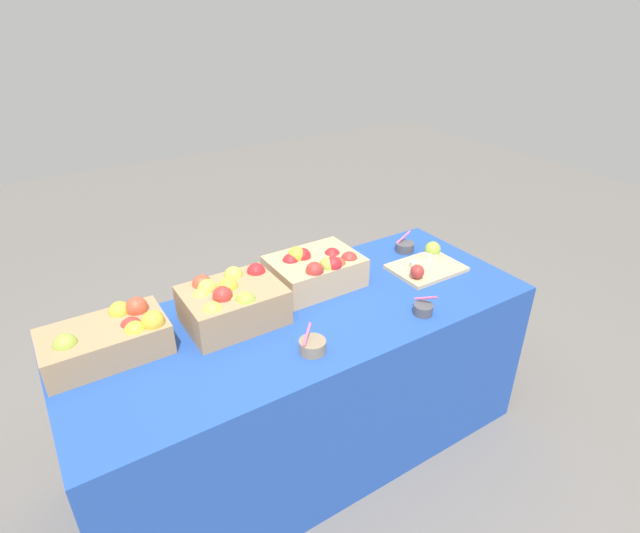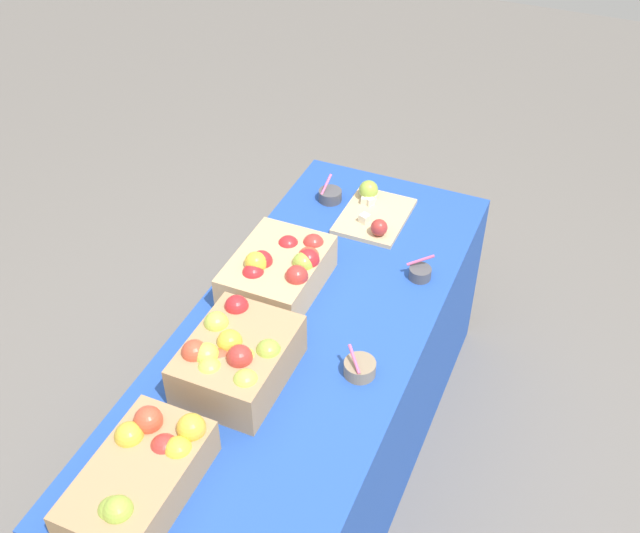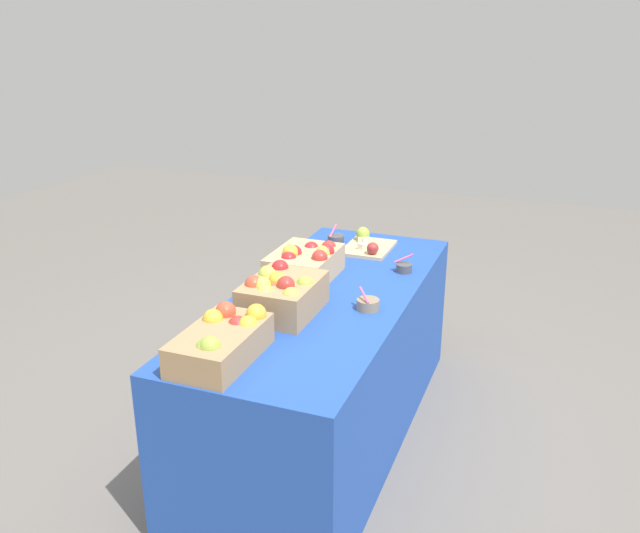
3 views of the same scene
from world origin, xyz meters
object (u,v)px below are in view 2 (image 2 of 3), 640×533
Objects in this scene: apple_crate_middle at (236,358)px; apple_crate_right at (280,270)px; apple_crate_left at (141,476)px; sample_bowl_mid at (360,368)px; cutting_board_front at (373,211)px; sample_bowl_far at (330,195)px; sample_bowl_near at (420,273)px.

apple_crate_middle is 0.97× the size of apple_crate_right.
apple_crate_left is 4.26× the size of sample_bowl_mid.
cutting_board_front is at bearing -16.20° from apple_crate_right.
sample_bowl_mid is (0.61, -0.37, -0.05)m from apple_crate_left.
apple_crate_left is 1.42m from sample_bowl_far.
apple_crate_right is 0.47m from sample_bowl_mid.
sample_bowl_mid is at bearing -162.61° from cutting_board_front.
apple_crate_left is at bearing 160.12° from sample_bowl_near.
apple_crate_middle is 0.76m from sample_bowl_near.
sample_bowl_mid is (0.16, -0.33, -0.06)m from apple_crate_middle.
sample_bowl_far is (0.31, 0.47, 0.00)m from sample_bowl_near.
sample_bowl_far is at bearing 79.19° from cutting_board_front.
apple_crate_right is 3.88× the size of sample_bowl_mid.
sample_bowl_near is (0.66, -0.36, -0.06)m from apple_crate_middle.
apple_crate_middle is (0.45, -0.04, 0.02)m from apple_crate_left.
apple_crate_left is 1.13× the size of apple_crate_middle.
apple_crate_left is 1.31× the size of cutting_board_front.
sample_bowl_mid is (-0.26, -0.39, -0.05)m from apple_crate_right.
apple_crate_right is 0.54m from cutting_board_front.
cutting_board_front reaches higher than sample_bowl_near.
apple_crate_middle is at bearing -171.95° from apple_crate_right.
cutting_board_front is (0.93, -0.09, -0.06)m from apple_crate_middle.
cutting_board_front is 0.20m from sample_bowl_far.
apple_crate_middle reaches higher than cutting_board_front.
cutting_board_front is at bearing 45.18° from sample_bowl_near.
apple_crate_left reaches higher than sample_bowl_mid.
sample_bowl_mid is at bearing 176.26° from sample_bowl_near.
apple_crate_right reaches higher than apple_crate_left.
apple_crate_right is 0.55m from sample_bowl_far.
apple_crate_middle reaches higher than sample_bowl_near.
sample_bowl_near is at bearing -134.82° from cutting_board_front.
apple_crate_middle reaches higher than sample_bowl_far.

